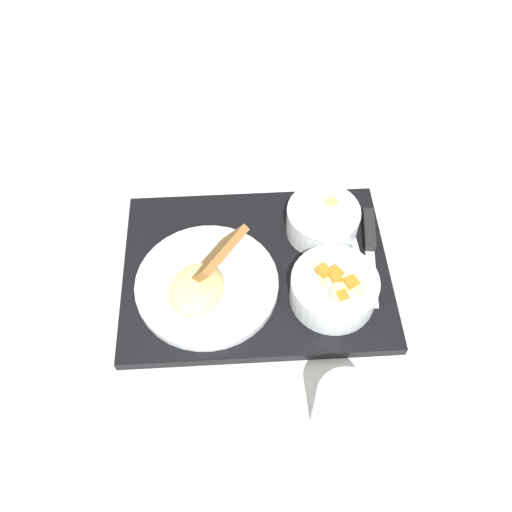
% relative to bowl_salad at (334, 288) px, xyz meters
% --- Properties ---
extents(ground_plane, '(4.00, 4.00, 0.00)m').
position_rel_bowl_salad_xyz_m(ground_plane, '(0.12, -0.05, -0.05)').
color(ground_plane, silver).
extents(serving_tray, '(0.46, 0.36, 0.02)m').
position_rel_bowl_salad_xyz_m(serving_tray, '(0.12, -0.05, -0.04)').
color(serving_tray, black).
rests_on(serving_tray, ground_plane).
extents(bowl_salad, '(0.13, 0.13, 0.06)m').
position_rel_bowl_salad_xyz_m(bowl_salad, '(0.00, 0.00, 0.00)').
color(bowl_salad, silver).
rests_on(bowl_salad, serving_tray).
extents(bowl_soup, '(0.12, 0.12, 0.05)m').
position_rel_bowl_salad_xyz_m(bowl_soup, '(0.02, -0.13, 0.00)').
color(bowl_soup, silver).
rests_on(bowl_soup, serving_tray).
extents(plate_main, '(0.22, 0.22, 0.09)m').
position_rel_bowl_salad_xyz_m(plate_main, '(0.19, -0.00, -0.01)').
color(plate_main, silver).
rests_on(plate_main, serving_tray).
extents(knife, '(0.02, 0.18, 0.02)m').
position_rel_bowl_salad_xyz_m(knife, '(-0.06, -0.11, -0.02)').
color(knife, silver).
rests_on(knife, serving_tray).
extents(spoon, '(0.05, 0.15, 0.01)m').
position_rel_bowl_salad_xyz_m(spoon, '(-0.04, -0.08, -0.02)').
color(spoon, silver).
rests_on(spoon, serving_tray).
extents(glass_water, '(0.08, 0.08, 0.09)m').
position_rel_bowl_salad_xyz_m(glass_water, '(-0.01, 0.18, -0.00)').
color(glass_water, silver).
rests_on(glass_water, ground_plane).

